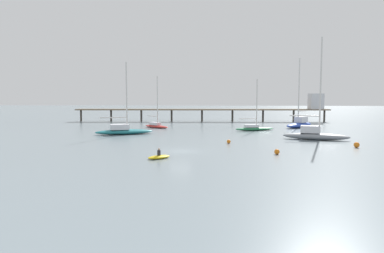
# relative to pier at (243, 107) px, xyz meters

# --- Properties ---
(ground_plane) EXTENTS (400.00, 400.00, 0.00)m
(ground_plane) POSITION_rel_pier_xyz_m (-10.48, -51.13, -3.79)
(ground_plane) COLOR gray
(pier) EXTENTS (65.30, 7.65, 7.25)m
(pier) POSITION_rel_pier_xyz_m (0.00, 0.00, 0.00)
(pier) COLOR brown
(pier) RESTS_ON ground_plane
(sailboat_gray) EXTENTS (10.08, 4.99, 15.46)m
(sailboat_gray) POSITION_rel_pier_xyz_m (8.75, -38.17, -2.86)
(sailboat_gray) COLOR gray
(sailboat_gray) RESTS_ON ground_plane
(sailboat_teal) EXTENTS (10.32, 6.47, 12.52)m
(sailboat_teal) POSITION_rel_pier_xyz_m (-22.56, -32.76, -3.05)
(sailboat_teal) COLOR #1E727A
(sailboat_teal) RESTS_ON ground_plane
(sailboat_red) EXTENTS (6.54, 6.01, 10.73)m
(sailboat_red) POSITION_rel_pier_xyz_m (-19.11, -19.66, -3.14)
(sailboat_red) COLOR red
(sailboat_red) RESTS_ON ground_plane
(sailboat_green) EXTENTS (7.90, 3.89, 9.91)m
(sailboat_green) POSITION_rel_pier_xyz_m (0.81, -24.19, -3.16)
(sailboat_green) COLOR #287F4C
(sailboat_green) RESTS_ON ground_plane
(sailboat_blue) EXTENTS (8.07, 9.05, 14.48)m
(sailboat_blue) POSITION_rel_pier_xyz_m (11.03, -16.48, -2.88)
(sailboat_blue) COLOR #2D4CB7
(sailboat_blue) RESTS_ON ground_plane
(dinghy_yellow) EXTENTS (2.78, 2.70, 1.14)m
(dinghy_yellow) POSITION_rel_pier_xyz_m (-12.22, -56.50, -3.58)
(dinghy_yellow) COLOR yellow
(dinghy_yellow) RESTS_ON ground_plane
(mooring_buoy_outer) EXTENTS (0.55, 0.55, 0.55)m
(mooring_buoy_outer) POSITION_rel_pier_xyz_m (-4.48, -43.62, -3.51)
(mooring_buoy_outer) COLOR orange
(mooring_buoy_outer) RESTS_ON ground_plane
(mooring_buoy_near) EXTENTS (0.83, 0.83, 0.83)m
(mooring_buoy_near) POSITION_rel_pier_xyz_m (10.04, -27.15, -3.37)
(mooring_buoy_near) COLOR orange
(mooring_buoy_near) RESTS_ON ground_plane
(mooring_buoy_inner) EXTENTS (0.73, 0.73, 0.73)m
(mooring_buoy_inner) POSITION_rel_pier_xyz_m (11.98, -46.38, -3.42)
(mooring_buoy_inner) COLOR orange
(mooring_buoy_inner) RESTS_ON ground_plane
(mooring_buoy_far) EXTENTS (0.62, 0.62, 0.62)m
(mooring_buoy_far) POSITION_rel_pier_xyz_m (0.84, -52.68, -3.48)
(mooring_buoy_far) COLOR orange
(mooring_buoy_far) RESTS_ON ground_plane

